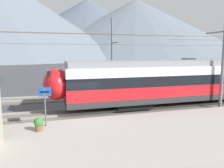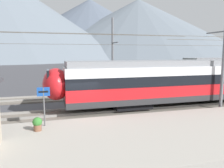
# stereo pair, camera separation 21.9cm
# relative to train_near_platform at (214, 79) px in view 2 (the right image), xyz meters

# --- Properties ---
(ground_plane) EXTENTS (400.00, 400.00, 0.00)m
(ground_plane) POSITION_rel_train_near_platform_xyz_m (-11.70, -1.03, -2.23)
(ground_plane) COLOR #424247
(platform_slab) EXTENTS (120.00, 7.11, 0.32)m
(platform_slab) POSITION_rel_train_near_platform_xyz_m (-11.70, -5.69, -2.07)
(platform_slab) COLOR #A39E93
(platform_slab) RESTS_ON ground
(track_near) EXTENTS (120.00, 3.00, 0.28)m
(track_near) POSITION_rel_train_near_platform_xyz_m (-11.70, 0.00, -2.16)
(track_near) COLOR #6B6359
(track_near) RESTS_ON ground
(track_far) EXTENTS (120.00, 3.00, 0.28)m
(track_far) POSITION_rel_train_near_platform_xyz_m (-11.70, 5.99, -2.16)
(track_far) COLOR #6B6359
(track_far) RESTS_ON ground
(train_near_platform) EXTENTS (27.90, 2.87, 4.27)m
(train_near_platform) POSITION_rel_train_near_platform_xyz_m (0.00, 0.00, 0.00)
(train_near_platform) COLOR #2D2D30
(train_near_platform) RESTS_ON track_near
(catenary_mast_mid) EXTENTS (40.20, 2.21, 7.14)m
(catenary_mast_mid) POSITION_rel_train_near_platform_xyz_m (-0.85, -1.77, 1.58)
(catenary_mast_mid) COLOR slate
(catenary_mast_mid) RESTS_ON ground
(catenary_mast_far_side) EXTENTS (40.20, 2.20, 8.21)m
(catenary_mast_far_side) POSITION_rel_train_near_platform_xyz_m (-6.81, 7.77, 1.99)
(catenary_mast_far_side) COLOR slate
(catenary_mast_far_side) RESTS_ON ground
(platform_sign) EXTENTS (0.70, 0.08, 2.23)m
(platform_sign) POSITION_rel_train_near_platform_xyz_m (-13.95, -3.05, -0.27)
(platform_sign) COLOR #59595B
(platform_sign) RESTS_ON platform_slab
(potted_plant_platform_edge) EXTENTS (0.50, 0.50, 0.73)m
(potted_plant_platform_edge) POSITION_rel_train_near_platform_xyz_m (-14.31, -3.78, -1.50)
(potted_plant_platform_edge) COLOR brown
(potted_plant_platform_edge) RESTS_ON platform_slab
(mountain_central_peak) EXTENTS (197.59, 197.59, 58.62)m
(mountain_central_peak) POSITION_rel_train_near_platform_xyz_m (28.46, 217.59, 27.09)
(mountain_central_peak) COLOR #515B6B
(mountain_central_peak) RESTS_ON ground
(mountain_right_ridge) EXTENTS (197.96, 197.96, 53.03)m
(mountain_right_ridge) POSITION_rel_train_near_platform_xyz_m (67.31, 181.73, 24.29)
(mountain_right_ridge) COLOR slate
(mountain_right_ridge) RESTS_ON ground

